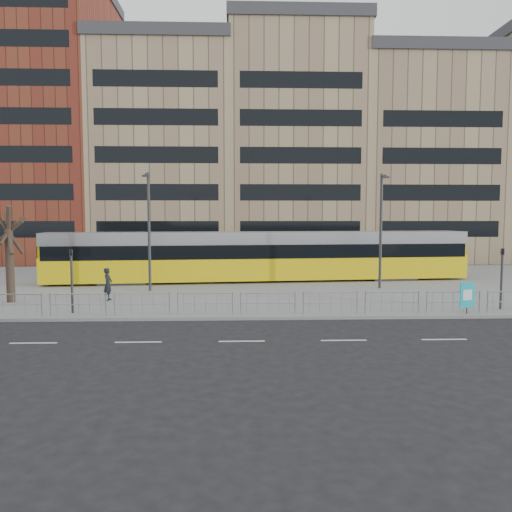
{
  "coord_description": "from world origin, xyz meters",
  "views": [
    {
      "loc": [
        -2.11,
        -23.08,
        4.86
      ],
      "look_at": [
        -1.09,
        6.0,
        2.54
      ],
      "focal_mm": 35.0,
      "sensor_mm": 36.0,
      "label": 1
    }
  ],
  "objects_px": {
    "traffic_light_west": "(72,273)",
    "traffic_light_east": "(502,271)",
    "ad_panel": "(467,295)",
    "lamp_post_east": "(381,226)",
    "pedestrian": "(108,284)",
    "bare_tree": "(7,204)",
    "tram": "(261,256)",
    "lamp_post_west": "(149,226)"
  },
  "relations": [
    {
      "from": "traffic_light_west",
      "to": "lamp_post_west",
      "type": "height_order",
      "value": "lamp_post_west"
    },
    {
      "from": "pedestrian",
      "to": "bare_tree",
      "type": "relative_size",
      "value": 0.24
    },
    {
      "from": "traffic_light_east",
      "to": "lamp_post_east",
      "type": "xyz_separation_m",
      "value": [
        -4.05,
        7.49,
        2.12
      ]
    },
    {
      "from": "traffic_light_east",
      "to": "bare_tree",
      "type": "xyz_separation_m",
      "value": [
        -25.83,
        3.04,
        3.41
      ]
    },
    {
      "from": "lamp_post_west",
      "to": "traffic_light_east",
      "type": "bearing_deg",
      "value": -20.02
    },
    {
      "from": "traffic_light_east",
      "to": "bare_tree",
      "type": "bearing_deg",
      "value": -175.06
    },
    {
      "from": "ad_panel",
      "to": "lamp_post_west",
      "type": "height_order",
      "value": "lamp_post_west"
    },
    {
      "from": "ad_panel",
      "to": "lamp_post_east",
      "type": "bearing_deg",
      "value": 86.51
    },
    {
      "from": "tram",
      "to": "pedestrian",
      "type": "relative_size",
      "value": 16.78
    },
    {
      "from": "traffic_light_east",
      "to": "tram",
      "type": "bearing_deg",
      "value": 146.93
    },
    {
      "from": "tram",
      "to": "lamp_post_east",
      "type": "xyz_separation_m",
      "value": [
        7.61,
        -4.05,
        2.3
      ]
    },
    {
      "from": "traffic_light_east",
      "to": "bare_tree",
      "type": "distance_m",
      "value": 26.23
    },
    {
      "from": "tram",
      "to": "lamp_post_west",
      "type": "xyz_separation_m",
      "value": [
        -7.25,
        -4.65,
        2.3
      ]
    },
    {
      "from": "pedestrian",
      "to": "traffic_light_west",
      "type": "distance_m",
      "value": 3.89
    },
    {
      "from": "bare_tree",
      "to": "pedestrian",
      "type": "bearing_deg",
      "value": 4.16
    },
    {
      "from": "traffic_light_east",
      "to": "bare_tree",
      "type": "height_order",
      "value": "bare_tree"
    },
    {
      "from": "lamp_post_west",
      "to": "bare_tree",
      "type": "distance_m",
      "value": 8.02
    },
    {
      "from": "lamp_post_west",
      "to": "tram",
      "type": "bearing_deg",
      "value": 32.7
    },
    {
      "from": "lamp_post_east",
      "to": "pedestrian",
      "type": "bearing_deg",
      "value": -166.19
    },
    {
      "from": "tram",
      "to": "bare_tree",
      "type": "relative_size",
      "value": 4.08
    },
    {
      "from": "bare_tree",
      "to": "tram",
      "type": "bearing_deg",
      "value": 30.99
    },
    {
      "from": "pedestrian",
      "to": "lamp_post_east",
      "type": "relative_size",
      "value": 0.24
    },
    {
      "from": "tram",
      "to": "pedestrian",
      "type": "height_order",
      "value": "tram"
    },
    {
      "from": "pedestrian",
      "to": "traffic_light_east",
      "type": "height_order",
      "value": "traffic_light_east"
    },
    {
      "from": "pedestrian",
      "to": "traffic_light_east",
      "type": "relative_size",
      "value": 0.59
    },
    {
      "from": "lamp_post_east",
      "to": "bare_tree",
      "type": "relative_size",
      "value": 1.0
    },
    {
      "from": "ad_panel",
      "to": "lamp_post_west",
      "type": "distance_m",
      "value": 18.75
    },
    {
      "from": "ad_panel",
      "to": "traffic_light_east",
      "type": "bearing_deg",
      "value": 10.69
    },
    {
      "from": "ad_panel",
      "to": "pedestrian",
      "type": "height_order",
      "value": "pedestrian"
    },
    {
      "from": "ad_panel",
      "to": "lamp_post_east",
      "type": "height_order",
      "value": "lamp_post_east"
    },
    {
      "from": "pedestrian",
      "to": "ad_panel",
      "type": "bearing_deg",
      "value": -95.13
    },
    {
      "from": "traffic_light_west",
      "to": "traffic_light_east",
      "type": "height_order",
      "value": "same"
    },
    {
      "from": "tram",
      "to": "traffic_light_west",
      "type": "bearing_deg",
      "value": -134.79
    },
    {
      "from": "tram",
      "to": "traffic_light_west",
      "type": "relative_size",
      "value": 9.85
    },
    {
      "from": "tram",
      "to": "lamp_post_west",
      "type": "height_order",
      "value": "lamp_post_west"
    },
    {
      "from": "pedestrian",
      "to": "lamp_post_west",
      "type": "distance_m",
      "value": 5.02
    },
    {
      "from": "traffic_light_west",
      "to": "traffic_light_east",
      "type": "distance_m",
      "value": 21.41
    },
    {
      "from": "tram",
      "to": "lamp_post_west",
      "type": "bearing_deg",
      "value": -152.52
    },
    {
      "from": "pedestrian",
      "to": "tram",
      "type": "bearing_deg",
      "value": -39.14
    },
    {
      "from": "lamp_post_west",
      "to": "bare_tree",
      "type": "relative_size",
      "value": 1.0
    },
    {
      "from": "pedestrian",
      "to": "bare_tree",
      "type": "bearing_deg",
      "value": 102.82
    },
    {
      "from": "lamp_post_west",
      "to": "lamp_post_east",
      "type": "distance_m",
      "value": 14.88
    }
  ]
}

